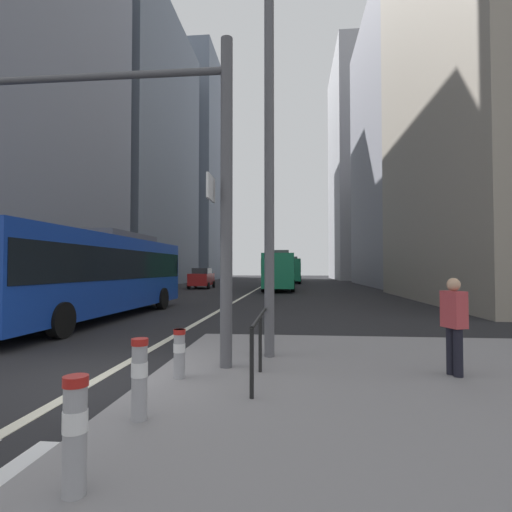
% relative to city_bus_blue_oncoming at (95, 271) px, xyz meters
% --- Properties ---
extents(ground_plane, '(160.00, 160.00, 0.00)m').
position_rel_city_bus_blue_oncoming_xyz_m(ground_plane, '(4.07, 12.33, -1.84)').
color(ground_plane, black).
extents(median_island, '(9.00, 10.00, 0.15)m').
position_rel_city_bus_blue_oncoming_xyz_m(median_island, '(9.57, -8.67, -1.76)').
color(median_island, gray).
rests_on(median_island, ground).
extents(lane_centre_line, '(0.20, 80.00, 0.01)m').
position_rel_city_bus_blue_oncoming_xyz_m(lane_centre_line, '(4.07, 22.33, -1.83)').
color(lane_centre_line, beige).
rests_on(lane_centre_line, ground).
extents(office_tower_left_mid, '(10.82, 22.78, 32.62)m').
position_rel_city_bus_blue_oncoming_xyz_m(office_tower_left_mid, '(-11.93, 31.59, 14.47)').
color(office_tower_left_mid, slate).
rests_on(office_tower_left_mid, ground).
extents(office_tower_left_far, '(12.09, 24.40, 39.44)m').
position_rel_city_bus_blue_oncoming_xyz_m(office_tower_left_far, '(-11.93, 59.24, 17.88)').
color(office_tower_left_far, slate).
rests_on(office_tower_left_far, ground).
extents(office_tower_right_mid, '(11.42, 20.22, 30.51)m').
position_rel_city_bus_blue_oncoming_xyz_m(office_tower_right_mid, '(21.07, 31.04, 13.42)').
color(office_tower_right_mid, gray).
rests_on(office_tower_right_mid, ground).
extents(office_tower_right_far, '(13.02, 20.34, 39.13)m').
position_rel_city_bus_blue_oncoming_xyz_m(office_tower_right_far, '(21.07, 57.30, 17.73)').
color(office_tower_right_far, '#9E9EA3').
rests_on(office_tower_right_far, ground).
extents(city_bus_blue_oncoming, '(2.92, 12.25, 3.40)m').
position_rel_city_bus_blue_oncoming_xyz_m(city_bus_blue_oncoming, '(0.00, 0.00, 0.00)').
color(city_bus_blue_oncoming, '#14389E').
rests_on(city_bus_blue_oncoming, ground).
extents(city_bus_red_receding, '(2.90, 11.44, 3.40)m').
position_rel_city_bus_blue_oncoming_xyz_m(city_bus_red_receding, '(6.09, 21.33, -0.00)').
color(city_bus_red_receding, '#198456').
rests_on(city_bus_red_receding, ground).
extents(city_bus_red_distant, '(2.74, 11.74, 3.40)m').
position_rel_city_bus_blue_oncoming_xyz_m(city_bus_red_distant, '(7.02, 39.35, -0.00)').
color(city_bus_red_distant, '#198456').
rests_on(city_bus_red_distant, ground).
extents(car_oncoming_mid, '(2.19, 4.58, 1.94)m').
position_rel_city_bus_blue_oncoming_xyz_m(car_oncoming_mid, '(-1.33, 23.00, -0.85)').
color(car_oncoming_mid, maroon).
rests_on(car_oncoming_mid, ground).
extents(car_receding_near, '(2.05, 4.03, 1.94)m').
position_rel_city_bus_blue_oncoming_xyz_m(car_receding_near, '(6.61, 49.77, -0.85)').
color(car_receding_near, gold).
rests_on(car_receding_near, ground).
extents(traffic_signal_gantry, '(5.78, 0.65, 6.00)m').
position_rel_city_bus_blue_oncoming_xyz_m(traffic_signal_gantry, '(4.32, -7.22, 2.26)').
color(traffic_signal_gantry, '#515156').
rests_on(traffic_signal_gantry, median_island).
extents(street_lamp_post, '(5.50, 0.32, 8.00)m').
position_rel_city_bus_blue_oncoming_xyz_m(street_lamp_post, '(6.95, -6.28, 3.45)').
color(street_lamp_post, '#56565B').
rests_on(street_lamp_post, median_island).
extents(bollard_left, '(0.20, 0.20, 0.92)m').
position_rel_city_bus_blue_oncoming_xyz_m(bollard_left, '(5.73, -11.27, -1.17)').
color(bollard_left, '#99999E').
rests_on(bollard_left, median_island).
extents(bollard_right, '(0.20, 0.20, 0.95)m').
position_rel_city_bus_blue_oncoming_xyz_m(bollard_right, '(5.64, -9.74, -1.16)').
color(bollard_right, '#99999E').
rests_on(bollard_right, median_island).
extents(bollard_back, '(0.20, 0.20, 0.78)m').
position_rel_city_bus_blue_oncoming_xyz_m(bollard_back, '(5.60, -7.98, -1.25)').
color(bollard_back, '#99999E').
rests_on(bollard_back, median_island).
extents(pedestrian_railing, '(0.06, 4.21, 0.98)m').
position_rel_city_bus_blue_oncoming_xyz_m(pedestrian_railing, '(6.87, -6.78, -0.96)').
color(pedestrian_railing, black).
rests_on(pedestrian_railing, median_island).
extents(pedestrian_walking, '(0.35, 0.44, 1.61)m').
position_rel_city_bus_blue_oncoming_xyz_m(pedestrian_walking, '(10.09, -7.39, -0.80)').
color(pedestrian_walking, black).
rests_on(pedestrian_walking, median_island).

